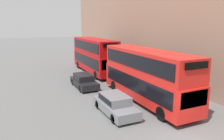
# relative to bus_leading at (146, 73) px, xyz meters

# --- Properties ---
(bus_leading) EXTENTS (2.59, 10.46, 4.28)m
(bus_leading) POSITION_rel_bus_leading_xyz_m (0.00, 0.00, 0.00)
(bus_leading) COLOR red
(bus_leading) RESTS_ON ground
(bus_second_in_queue) EXTENTS (2.59, 10.36, 4.41)m
(bus_second_in_queue) POSITION_rel_bus_leading_xyz_m (-0.00, 12.11, 0.07)
(bus_second_in_queue) COLOR #B20C0F
(bus_second_in_queue) RESTS_ON ground
(car_dark_sedan) EXTENTS (1.79, 4.38, 1.38)m
(car_dark_sedan) POSITION_rel_bus_leading_xyz_m (-3.40, -1.20, -1.63)
(car_dark_sedan) COLOR slate
(car_dark_sedan) RESTS_ON ground
(car_hatchback) EXTENTS (1.78, 4.31, 1.34)m
(car_hatchback) POSITION_rel_bus_leading_xyz_m (-3.40, 6.05, -1.65)
(car_hatchback) COLOR black
(car_hatchback) RESTS_ON ground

